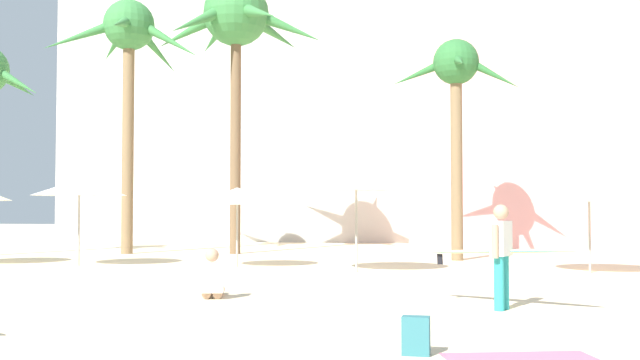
% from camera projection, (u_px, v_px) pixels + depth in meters
% --- Properties ---
extents(palm_tree_far_left, '(6.20, 5.69, 9.61)m').
position_uv_depth(palm_tree_far_left, '(236.00, 24.00, 25.70)').
color(palm_tree_far_left, brown).
rests_on(palm_tree_far_left, ground).
extents(palm_tree_left, '(5.42, 5.76, 8.93)m').
position_uv_depth(palm_tree_left, '(129.00, 45.00, 25.65)').
color(palm_tree_left, brown).
rests_on(palm_tree_left, ground).
extents(palm_tree_right, '(4.05, 4.08, 6.78)m').
position_uv_depth(palm_tree_right, '(456.00, 82.00, 22.36)').
color(palm_tree_right, brown).
rests_on(palm_tree_right, ground).
extents(cafe_umbrella_0, '(2.25, 2.25, 2.15)m').
position_uv_depth(cafe_umbrella_0, '(237.00, 196.00, 19.65)').
color(cafe_umbrella_0, gray).
rests_on(cafe_umbrella_0, ground).
extents(cafe_umbrella_1, '(2.76, 2.76, 2.15)m').
position_uv_depth(cafe_umbrella_1, '(589.00, 194.00, 17.95)').
color(cafe_umbrella_1, gray).
rests_on(cafe_umbrella_1, ground).
extents(cafe_umbrella_2, '(2.69, 2.69, 2.43)m').
position_uv_depth(cafe_umbrella_2, '(356.00, 182.00, 18.31)').
color(cafe_umbrella_2, gray).
rests_on(cafe_umbrella_2, ground).
extents(cafe_umbrella_3, '(2.55, 2.55, 2.38)m').
position_uv_depth(cafe_umbrella_3, '(79.00, 188.00, 20.14)').
color(cafe_umbrella_3, gray).
rests_on(cafe_umbrella_3, ground).
extents(backpack, '(0.30, 0.25, 0.42)m').
position_uv_depth(backpack, '(416.00, 336.00, 7.93)').
color(backpack, '#2B656D').
rests_on(backpack, ground).
extents(person_far_left, '(0.64, 1.05, 0.89)m').
position_uv_depth(person_far_left, '(213.00, 281.00, 12.93)').
color(person_far_left, tan).
rests_on(person_far_left, ground).
extents(person_mid_center, '(2.63, 1.62, 1.65)m').
position_uv_depth(person_mid_center, '(501.00, 252.00, 11.55)').
color(person_mid_center, teal).
rests_on(person_mid_center, ground).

